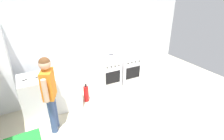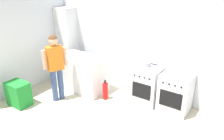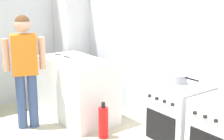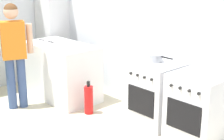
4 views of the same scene
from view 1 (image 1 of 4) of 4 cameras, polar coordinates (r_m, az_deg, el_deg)
The scene contains 10 objects.
ground_plane at distance 4.08m, azimuth 4.45°, elevation -15.84°, with size 8.00×8.00×0.00m, color beige.
back_wall at distance 5.04m, azimuth -6.87°, elevation 9.04°, with size 6.00×0.10×2.60m, color silver.
counter_unit at distance 4.40m, azimuth -19.33°, elevation -6.78°, with size 1.30×0.70×0.90m, color silver.
oven_left at distance 5.15m, azimuth -1.25°, elevation -0.81°, with size 0.60×0.62×0.85m.
oven_right at distance 5.46m, azimuth 5.11°, elevation 0.61°, with size 0.63×0.62×0.85m.
pot at distance 5.00m, azimuth -2.37°, elevation 4.26°, with size 0.36×0.18×0.10m.
knife_bread at distance 4.12m, azimuth -24.52°, elevation -2.70°, with size 0.34×0.15×0.01m.
knife_utility at distance 4.17m, azimuth -25.94°, elevation -2.70°, with size 0.24×0.13×0.01m.
person at distance 3.50m, azimuth -19.85°, elevation -6.07°, with size 0.31×0.54×1.59m.
fire_extinguisher at distance 4.58m, azimuth -8.41°, elevation -7.64°, with size 0.13×0.13×0.50m.
Camera 1 is at (-1.69, -2.60, 2.65)m, focal length 28.00 mm.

